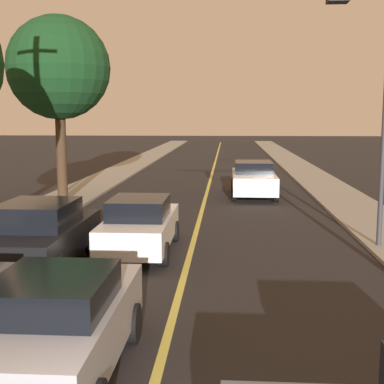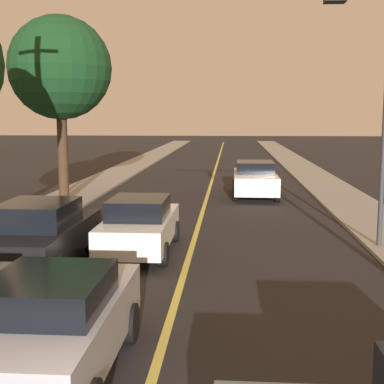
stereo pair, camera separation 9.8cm
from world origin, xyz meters
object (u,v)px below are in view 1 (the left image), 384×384
car_outer_lane_second (41,234)px  car_far_oncoming (253,179)px  tree_left_far (59,68)px  car_near_lane_second (140,225)px  car_near_lane_front (57,325)px  streetlamp_right (367,78)px

car_outer_lane_second → car_far_oncoming: size_ratio=0.93×
car_outer_lane_second → tree_left_far: 11.39m
tree_left_far → car_outer_lane_second: bearing=-75.6°
car_near_lane_second → car_far_oncoming: bearing=71.4°
car_near_lane_second → tree_left_far: size_ratio=0.56×
car_near_lane_front → streetlamp_right: streetlamp_right is taller
streetlamp_right → car_near_lane_second: bearing=-172.3°
car_near_lane_front → car_far_oncoming: 18.24m
streetlamp_right → tree_left_far: bearing=145.6°
car_far_oncoming → streetlamp_right: 10.93m
car_far_oncoming → car_near_lane_second: bearing=71.4°
car_near_lane_second → streetlamp_right: 7.34m
car_near_lane_second → tree_left_far: tree_left_far is taller
streetlamp_right → tree_left_far: tree_left_far is taller
car_near_lane_front → car_outer_lane_second: bearing=111.7°
streetlamp_right → car_outer_lane_second: bearing=-162.9°
car_far_oncoming → streetlamp_right: streetlamp_right is taller
car_outer_lane_second → streetlamp_right: bearing=17.1°
car_near_lane_front → car_near_lane_second: car_near_lane_front is taller
car_near_lane_second → tree_left_far: 10.72m
car_near_lane_front → tree_left_far: tree_left_far is taller
car_near_lane_front → car_near_lane_second: bearing=90.0°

